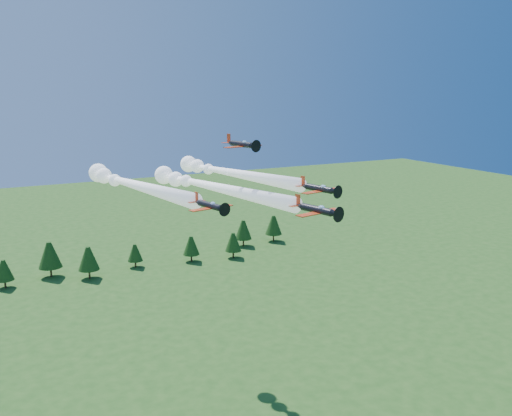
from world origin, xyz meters
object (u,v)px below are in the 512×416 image
plane_slot (242,144)px  plane_left (130,183)px  plane_lead (210,186)px  plane_right (228,172)px

plane_slot → plane_left: bearing=130.1°
plane_left → plane_slot: 21.77m
plane_lead → plane_slot: (2.58, -7.99, 8.17)m
plane_lead → plane_slot: size_ratio=5.89×
plane_lead → plane_slot: bearing=-84.3°
plane_left → plane_lead: bearing=-30.8°
plane_lead → plane_left: plane_left is taller
plane_right → plane_slot: size_ratio=5.61×
plane_slot → plane_right: bearing=60.6°
plane_right → plane_left: bearing=-176.9°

